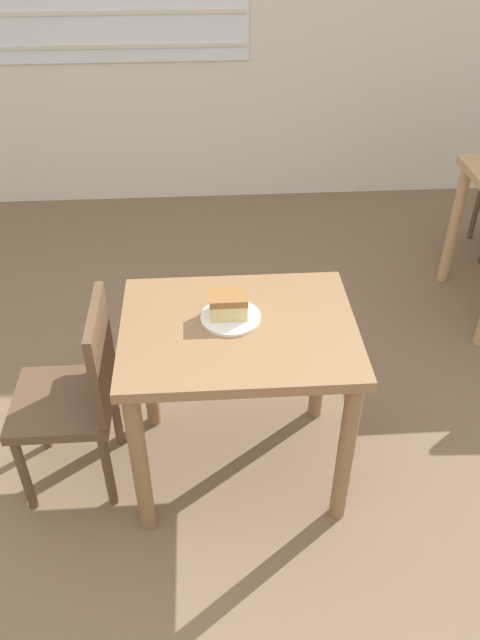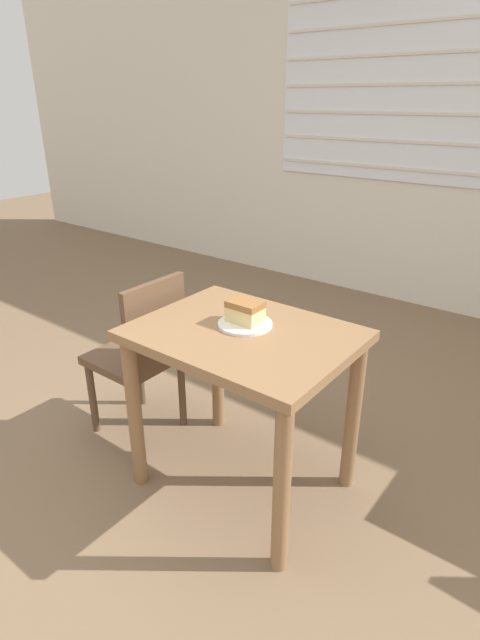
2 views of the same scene
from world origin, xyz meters
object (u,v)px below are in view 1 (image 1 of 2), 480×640
dining_table_near (239,356)px  chair_near_window (78,393)px  plate (231,317)px  cake_slice (229,304)px

dining_table_near → chair_near_window: size_ratio=1.00×
dining_table_near → chair_near_window: (-0.59, -0.00, -0.14)m
plate → dining_table_near: bearing=-59.0°
dining_table_near → cake_slice: (-0.03, 0.05, 0.19)m
plate → chair_near_window: bearing=-175.6°
dining_table_near → plate: bearing=121.0°
chair_near_window → cake_slice: bearing=95.5°
chair_near_window → cake_slice: 0.65m
dining_table_near → chair_near_window: 0.61m
chair_near_window → cake_slice: (0.56, 0.05, 0.34)m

